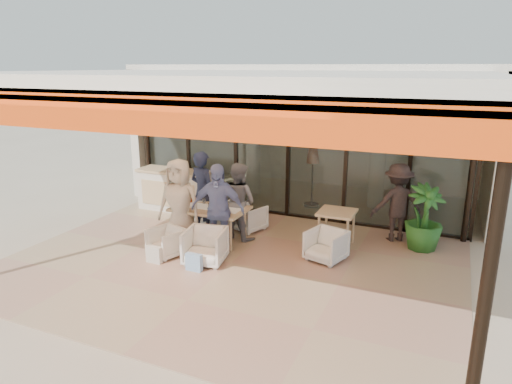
# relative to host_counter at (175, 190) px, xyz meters

# --- Properties ---
(ground) EXTENTS (70.00, 70.00, 0.00)m
(ground) POSITION_rel_host_counter_xyz_m (2.71, -2.30, -0.53)
(ground) COLOR #C6B293
(ground) RESTS_ON ground
(terrace_floor) EXTENTS (8.00, 6.00, 0.01)m
(terrace_floor) POSITION_rel_host_counter_xyz_m (2.71, -2.30, -0.53)
(terrace_floor) COLOR tan
(terrace_floor) RESTS_ON ground
(terrace_structure) EXTENTS (8.00, 6.00, 3.40)m
(terrace_structure) POSITION_rel_host_counter_xyz_m (2.71, -2.56, 2.72)
(terrace_structure) COLOR silver
(terrace_structure) RESTS_ON ground
(glass_storefront) EXTENTS (8.08, 0.10, 3.20)m
(glass_storefront) POSITION_rel_host_counter_xyz_m (2.71, 0.70, 1.07)
(glass_storefront) COLOR #9EADA3
(glass_storefront) RESTS_ON ground
(interior_block) EXTENTS (9.05, 3.62, 3.52)m
(interior_block) POSITION_rel_host_counter_xyz_m (2.72, 3.02, 1.70)
(interior_block) COLOR silver
(interior_block) RESTS_ON ground
(host_counter) EXTENTS (1.85, 0.65, 1.04)m
(host_counter) POSITION_rel_host_counter_xyz_m (0.00, 0.00, 0.00)
(host_counter) COLOR silver
(host_counter) RESTS_ON ground
(dining_table) EXTENTS (1.50, 0.90, 0.93)m
(dining_table) POSITION_rel_host_counter_xyz_m (1.83, -1.49, 0.15)
(dining_table) COLOR #D7BB83
(dining_table) RESTS_ON ground
(chair_far_left) EXTENTS (0.88, 0.85, 0.72)m
(chair_far_left) POSITION_rel_host_counter_xyz_m (1.42, -0.55, -0.17)
(chair_far_left) COLOR white
(chair_far_left) RESTS_ON ground
(chair_far_right) EXTENTS (0.79, 0.77, 0.64)m
(chair_far_right) POSITION_rel_host_counter_xyz_m (2.26, -0.55, -0.21)
(chair_far_right) COLOR white
(chair_far_right) RESTS_ON ground
(chair_near_left) EXTENTS (0.74, 0.72, 0.61)m
(chair_near_left) POSITION_rel_host_counter_xyz_m (1.42, -2.45, -0.23)
(chair_near_left) COLOR white
(chair_near_left) RESTS_ON ground
(chair_near_right) EXTENTS (0.82, 0.78, 0.72)m
(chair_near_right) POSITION_rel_host_counter_xyz_m (2.26, -2.45, -0.17)
(chair_near_right) COLOR white
(chair_near_right) RESTS_ON ground
(diner_navy) EXTENTS (0.74, 0.59, 1.79)m
(diner_navy) POSITION_rel_host_counter_xyz_m (1.42, -1.05, 0.36)
(diner_navy) COLOR #1B243C
(diner_navy) RESTS_ON ground
(diner_grey) EXTENTS (0.91, 0.79, 1.61)m
(diner_grey) POSITION_rel_host_counter_xyz_m (2.26, -1.05, 0.27)
(diner_grey) COLOR slate
(diner_grey) RESTS_ON ground
(diner_cream) EXTENTS (0.93, 0.65, 1.79)m
(diner_cream) POSITION_rel_host_counter_xyz_m (1.42, -1.95, 0.36)
(diner_cream) COLOR beige
(diner_cream) RESTS_ON ground
(diner_periwinkle) EXTENTS (1.10, 0.61, 1.77)m
(diner_periwinkle) POSITION_rel_host_counter_xyz_m (2.26, -1.95, 0.35)
(diner_periwinkle) COLOR #6D7CB6
(diner_periwinkle) RESTS_ON ground
(tote_bag_cream) EXTENTS (0.30, 0.10, 0.34)m
(tote_bag_cream) POSITION_rel_host_counter_xyz_m (1.42, -2.85, -0.36)
(tote_bag_cream) COLOR silver
(tote_bag_cream) RESTS_ON ground
(tote_bag_blue) EXTENTS (0.30, 0.10, 0.34)m
(tote_bag_blue) POSITION_rel_host_counter_xyz_m (2.26, -2.85, -0.36)
(tote_bag_blue) COLOR #99BFD8
(tote_bag_blue) RESTS_ON ground
(side_table) EXTENTS (0.70, 0.70, 0.74)m
(side_table) POSITION_rel_host_counter_xyz_m (4.25, -0.70, 0.11)
(side_table) COLOR #D7BB83
(side_table) RESTS_ON ground
(side_chair) EXTENTS (0.78, 0.75, 0.65)m
(side_chair) POSITION_rel_host_counter_xyz_m (4.25, -1.45, -0.20)
(side_chair) COLOR white
(side_chair) RESTS_ON ground
(standing_woman) EXTENTS (1.21, 1.04, 1.63)m
(standing_woman) POSITION_rel_host_counter_xyz_m (5.28, 0.10, 0.28)
(standing_woman) COLOR black
(standing_woman) RESTS_ON ground
(potted_palm) EXTENTS (1.03, 1.03, 1.31)m
(potted_palm) POSITION_rel_host_counter_xyz_m (5.83, -0.18, 0.12)
(potted_palm) COLOR #1E5919
(potted_palm) RESTS_ON ground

